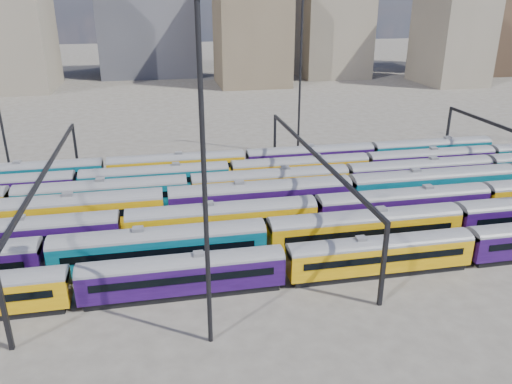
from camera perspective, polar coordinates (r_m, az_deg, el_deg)
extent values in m
plane|color=#45413A|center=(60.16, -2.80, -3.21)|extent=(500.00, 500.00, 0.00)
cube|color=black|center=(46.32, -8.21, -11.14)|extent=(17.22, 2.23, 0.63)
cube|color=#1B0738|center=(45.47, -8.32, -9.40)|extent=(18.12, 2.63, 2.63)
cylinder|color=#4C4C51|center=(44.82, -8.41, -7.96)|extent=(18.12, 2.63, 2.63)
cube|color=black|center=(44.17, -8.23, -9.93)|extent=(15.95, 0.06, 0.68)
cube|color=black|center=(46.47, -8.44, -8.24)|extent=(15.95, 0.06, 0.68)
cube|color=slate|center=(44.48, -8.46, -7.18)|extent=(0.91, 0.82, 0.32)
cube|color=black|center=(50.40, 13.79, -8.68)|extent=(17.22, 2.23, 0.63)
cube|color=#AC7906|center=(49.62, 13.95, -7.05)|extent=(18.12, 2.63, 2.63)
cylinder|color=#4C4C51|center=(49.02, 14.09, -5.70)|extent=(18.12, 2.63, 2.63)
cube|color=black|center=(48.43, 14.64, -7.44)|extent=(15.95, 0.06, 0.68)
cube|color=black|center=(50.53, 13.36, -6.04)|extent=(15.95, 0.06, 0.68)
cube|color=slate|center=(48.71, 14.16, -4.96)|extent=(0.91, 0.82, 0.32)
cube|color=black|center=(50.59, -10.73, -8.23)|extent=(19.51, 2.53, 0.72)
cube|color=#053E4F|center=(49.71, -10.87, -6.38)|extent=(20.53, 2.98, 2.98)
cylinder|color=#4C4C51|center=(49.04, -10.99, -4.84)|extent=(20.53, 2.98, 2.98)
cube|color=black|center=(48.21, -10.87, -6.83)|extent=(18.07, 0.06, 0.77)
cube|color=black|center=(50.89, -10.93, -5.24)|extent=(18.07, 0.06, 0.77)
cube|color=slate|center=(48.70, -11.06, -4.01)|extent=(1.03, 0.92, 0.36)
cube|color=black|center=(54.55, 12.14, -6.03)|extent=(19.51, 2.53, 0.72)
cube|color=#AC7906|center=(53.73, 12.29, -4.28)|extent=(20.53, 2.98, 2.98)
cylinder|color=#4C4C51|center=(53.11, 12.42, -2.83)|extent=(20.53, 2.98, 2.98)
cube|color=black|center=(52.34, 12.96, -4.63)|extent=(18.07, 0.06, 0.77)
cube|color=black|center=(54.83, 11.71, -3.28)|extent=(18.07, 0.06, 0.77)
cube|color=slate|center=(52.80, 12.48, -2.05)|extent=(1.03, 0.92, 0.36)
cube|color=black|center=(57.02, -25.46, -6.52)|extent=(19.50, 2.53, 0.72)
cube|color=#1B0738|center=(56.24, -25.76, -4.85)|extent=(20.53, 2.98, 2.98)
cylinder|color=#4C4C51|center=(55.65, -26.00, -3.47)|extent=(20.53, 2.98, 2.98)
cube|color=black|center=(54.78, -26.17, -5.20)|extent=(18.06, 0.06, 0.77)
cube|color=black|center=(57.42, -25.48, -3.87)|extent=(18.06, 0.06, 0.77)
cube|color=slate|center=(55.35, -26.13, -2.73)|extent=(1.03, 0.92, 0.36)
cube|color=black|center=(55.33, -3.78, -5.14)|extent=(19.50, 2.53, 0.72)
cube|color=#AC7906|center=(54.53, -3.83, -3.41)|extent=(20.53, 2.98, 2.98)
cylinder|color=#4C4C51|center=(53.92, -3.87, -1.97)|extent=(20.53, 2.98, 2.98)
cube|color=black|center=(53.02, -3.62, -3.73)|extent=(18.06, 0.06, 0.77)
cube|color=black|center=(55.74, -4.04, -2.43)|extent=(18.06, 0.06, 0.77)
cube|color=slate|center=(53.61, -3.89, -1.20)|extent=(1.03, 0.92, 0.36)
cube|color=black|center=(61.35, 16.20, -3.22)|extent=(19.50, 2.53, 0.72)
cube|color=#1B0738|center=(60.63, 16.37, -1.63)|extent=(20.53, 2.98, 2.98)
cylinder|color=#4C4C51|center=(60.08, 16.52, -0.33)|extent=(20.53, 2.98, 2.98)
cube|color=black|center=(59.28, 17.06, -1.87)|extent=(18.06, 0.06, 0.77)
cube|color=black|center=(61.73, 15.79, -0.79)|extent=(18.06, 0.06, 0.77)
cube|color=slate|center=(59.81, 16.60, 0.38)|extent=(1.03, 0.92, 0.36)
cube|color=black|center=(60.51, -20.80, -4.14)|extent=(20.75, 2.69, 0.76)
cube|color=#AC7906|center=(59.74, -21.05, -2.44)|extent=(21.84, 3.17, 3.17)
cylinder|color=#4C4C51|center=(59.15, -21.25, -1.03)|extent=(21.84, 3.17, 3.17)
cube|color=black|center=(58.14, -21.33, -2.72)|extent=(19.22, 0.06, 0.82)
cube|color=black|center=(61.05, -20.88, -1.51)|extent=(19.22, 0.06, 0.82)
cube|color=slate|center=(58.85, -21.36, -0.27)|extent=(1.09, 0.98, 0.38)
cube|color=black|center=(60.57, 0.54, -2.61)|extent=(20.75, 2.69, 0.76)
cube|color=#1B0738|center=(59.79, 0.55, -0.89)|extent=(21.84, 3.17, 3.17)
cylinder|color=#4C4C51|center=(59.20, 0.55, 0.52)|extent=(21.84, 3.17, 3.17)
cube|color=black|center=(58.20, 0.87, -1.14)|extent=(19.22, 0.06, 0.82)
cube|color=black|center=(61.10, 0.24, 0.00)|extent=(19.22, 0.06, 0.82)
cube|color=slate|center=(58.91, 0.55, 1.29)|extent=(1.09, 0.98, 0.38)
cube|color=black|center=(68.42, 19.27, -0.97)|extent=(20.75, 2.69, 0.76)
cube|color=#053E4F|center=(67.73, 19.47, 0.57)|extent=(21.84, 3.17, 3.17)
cylinder|color=#4C4C51|center=(67.22, 19.63, 1.83)|extent=(21.84, 3.17, 3.17)
cube|color=black|center=(66.33, 20.19, 0.39)|extent=(19.22, 0.06, 0.82)
cube|color=black|center=(68.90, 18.86, 1.34)|extent=(19.22, 0.06, 0.82)
cube|color=slate|center=(66.96, 19.72, 2.51)|extent=(1.09, 0.98, 0.38)
cube|color=black|center=(64.50, -16.89, -2.06)|extent=(19.37, 2.51, 0.71)
cube|color=#053E4F|center=(63.82, -17.07, -0.55)|extent=(20.39, 2.96, 2.96)
cylinder|color=#4C4C51|center=(63.30, -17.21, 0.69)|extent=(20.39, 2.96, 2.96)
cube|color=black|center=(62.30, -17.22, -0.76)|extent=(17.94, 0.06, 0.76)
cube|color=black|center=(65.08, -17.00, 0.22)|extent=(17.94, 0.06, 0.76)
cube|color=slate|center=(63.04, -17.29, 1.35)|extent=(1.02, 0.92, 0.36)
cube|color=black|center=(65.52, 1.62, -0.72)|extent=(19.37, 2.51, 0.71)
cube|color=#AC7906|center=(64.85, 1.64, 0.78)|extent=(20.39, 2.96, 2.96)
cylinder|color=#4C4C51|center=(64.34, 1.65, 2.01)|extent=(20.39, 2.96, 2.96)
cube|color=black|center=(63.36, 1.94, 0.61)|extent=(17.94, 0.06, 0.76)
cube|color=black|center=(66.09, 1.35, 1.52)|extent=(17.94, 0.06, 0.76)
cube|color=slate|center=(64.08, 1.66, 2.68)|extent=(1.02, 0.92, 0.36)
cube|color=black|center=(72.85, 17.94, 0.54)|extent=(19.37, 2.51, 0.71)
cube|color=#1B0738|center=(72.24, 18.10, 1.90)|extent=(20.39, 2.96, 2.96)
cylinder|color=#4C4C51|center=(71.79, 18.24, 3.01)|extent=(20.39, 2.96, 2.96)
cube|color=black|center=(70.91, 18.70, 1.76)|extent=(17.94, 0.06, 0.76)
cube|color=black|center=(73.36, 17.58, 2.55)|extent=(17.94, 0.06, 0.76)
cube|color=slate|center=(71.56, 18.31, 3.60)|extent=(1.02, 0.92, 0.36)
cube|color=black|center=(68.73, -11.28, -0.07)|extent=(18.45, 2.39, 0.68)
cube|color=#053E4F|center=(68.12, -11.39, 1.30)|extent=(19.42, 2.82, 2.82)
cylinder|color=#4C4C51|center=(67.66, -11.47, 2.42)|extent=(19.42, 2.82, 2.82)
cube|color=black|center=(66.66, -11.39, 1.15)|extent=(17.09, 0.06, 0.73)
cube|color=black|center=(69.35, -11.42, 1.96)|extent=(17.09, 0.06, 0.73)
cube|color=slate|center=(67.42, -11.52, 3.02)|extent=(0.97, 0.87, 0.34)
cube|color=black|center=(71.32, 4.98, 1.09)|extent=(18.45, 2.39, 0.68)
cube|color=#AC7906|center=(70.74, 5.02, 2.41)|extent=(19.42, 2.82, 2.82)
cylinder|color=#4C4C51|center=(70.29, 5.06, 3.50)|extent=(19.42, 2.82, 2.82)
cube|color=black|center=(69.33, 5.36, 2.30)|extent=(17.09, 0.06, 0.73)
cube|color=black|center=(71.92, 4.72, 3.03)|extent=(17.09, 0.06, 0.73)
cube|color=slate|center=(70.06, 5.08, 4.08)|extent=(0.97, 0.87, 0.34)
cube|color=black|center=(79.07, 19.07, 2.02)|extent=(18.45, 2.39, 0.68)
cube|color=#1B0738|center=(78.54, 19.23, 3.22)|extent=(19.42, 2.82, 2.82)
cylinder|color=#4C4C51|center=(78.14, 19.35, 4.20)|extent=(19.42, 2.82, 2.82)
cube|color=black|center=(77.28, 19.77, 3.12)|extent=(17.09, 0.06, 0.73)
cube|color=black|center=(79.61, 18.76, 3.77)|extent=(17.09, 0.06, 0.73)
cube|color=slate|center=(77.93, 19.42, 4.72)|extent=(0.97, 0.87, 0.34)
cube|color=black|center=(75.54, -24.21, 0.38)|extent=(18.40, 2.39, 0.68)
cube|color=#053E4F|center=(74.99, -24.41, 1.62)|extent=(19.37, 2.81, 2.81)
cylinder|color=#4C4C51|center=(74.57, -24.57, 2.64)|extent=(19.37, 2.81, 2.81)
cube|color=black|center=(73.57, -24.67, 1.50)|extent=(17.04, 0.06, 0.73)
cube|color=black|center=(76.20, -24.23, 2.22)|extent=(17.04, 0.06, 0.73)
cube|color=slate|center=(74.36, -24.66, 3.18)|extent=(0.97, 0.87, 0.34)
cube|color=black|center=(73.44, -8.93, 1.51)|extent=(18.40, 2.39, 0.68)
cube|color=#AC7906|center=(72.87, -9.01, 2.80)|extent=(19.37, 2.81, 2.81)
cylinder|color=#4C4C51|center=(72.44, -9.07, 3.85)|extent=(19.37, 2.81, 2.81)
cube|color=black|center=(71.42, -8.97, 2.70)|extent=(17.04, 0.06, 0.73)
cube|color=black|center=(74.12, -9.08, 3.39)|extent=(17.04, 0.06, 0.73)
cube|color=slate|center=(72.22, -9.11, 4.41)|extent=(0.97, 0.87, 0.34)
cube|color=black|center=(76.67, 6.13, 2.52)|extent=(18.40, 2.39, 0.68)
cube|color=#1B0738|center=(76.12, 6.19, 3.76)|extent=(19.37, 2.81, 2.81)
cylinder|color=#4C4C51|center=(75.71, 6.23, 4.77)|extent=(19.37, 2.81, 2.81)
cube|color=black|center=(74.73, 6.52, 3.67)|extent=(17.04, 0.06, 0.73)
cube|color=black|center=(77.32, 5.89, 4.31)|extent=(17.04, 0.06, 0.73)
cube|color=slate|center=(75.50, 6.25, 5.31)|extent=(0.97, 0.87, 0.34)
cube|color=black|center=(84.61, 19.19, 3.25)|extent=(18.40, 2.39, 0.68)
cube|color=#053E4F|center=(84.12, 19.33, 4.38)|extent=(19.37, 2.81, 2.81)
cylinder|color=#4C4C51|center=(83.75, 19.45, 5.29)|extent=(19.37, 2.81, 2.81)
cube|color=black|center=(82.86, 19.84, 4.30)|extent=(17.04, 0.06, 0.73)
cube|color=black|center=(85.20, 18.89, 4.88)|extent=(17.04, 0.06, 0.73)
cube|color=slate|center=(83.56, 19.51, 5.78)|extent=(0.97, 0.87, 0.34)
cube|color=black|center=(41.94, -26.97, -11.39)|extent=(0.35, 0.35, 8.00)
cube|color=black|center=(78.01, -19.89, 4.49)|extent=(0.35, 0.35, 8.00)
cube|color=black|center=(58.11, -22.86, 2.42)|extent=(0.30, 40.00, 0.45)
cube|color=black|center=(43.88, 14.36, -8.03)|extent=(0.35, 0.35, 8.00)
cube|color=black|center=(79.08, 2.16, 6.00)|extent=(0.35, 0.35, 8.00)
cube|color=black|center=(59.52, 6.65, 4.43)|extent=(0.30, 40.00, 0.45)
cube|color=black|center=(90.66, 21.07, 6.59)|extent=(0.35, 0.35, 8.00)
cylinder|color=black|center=(34.61, -5.88, -0.03)|extent=(0.36, 0.36, 25.00)
cylinder|color=black|center=(82.33, 5.06, 12.60)|extent=(0.36, 0.36, 25.00)
cube|color=#38383F|center=(177.27, -12.23, 18.57)|extent=(31.45, 23.82, 34.83)
cube|color=brown|center=(154.10, -0.52, 18.48)|extent=(20.53, 21.40, 33.97)
cube|color=#665B4C|center=(172.99, 8.68, 17.20)|extent=(21.40, 20.66, 25.64)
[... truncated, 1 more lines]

